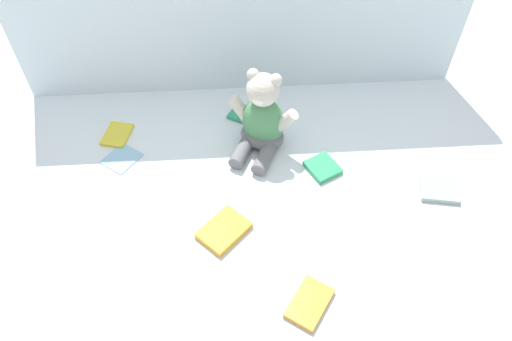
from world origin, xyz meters
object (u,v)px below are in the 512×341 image
at_px(book_case_1, 224,230).
at_px(book_case_6, 439,188).
at_px(book_case_3, 309,303).
at_px(book_case_5, 117,135).
at_px(teddy_bear, 262,120).
at_px(book_case_2, 122,158).
at_px(book_case_7, 323,168).
at_px(book_case_0, 244,115).

relative_size(book_case_1, book_case_6, 1.19).
xyz_separation_m(book_case_3, book_case_6, (0.43, 0.33, 0.00)).
xyz_separation_m(book_case_5, book_case_6, (0.97, -0.29, 0.00)).
distance_m(teddy_bear, book_case_2, 0.45).
bearing_deg(book_case_5, book_case_1, -35.02).
distance_m(teddy_bear, book_case_7, 0.24).
height_order(book_case_2, book_case_6, book_case_6).
bearing_deg(book_case_3, book_case_0, -44.49).
distance_m(teddy_bear, book_case_6, 0.56).
relative_size(book_case_3, book_case_7, 1.34).
relative_size(book_case_0, book_case_6, 0.91).
bearing_deg(teddy_bear, book_case_5, -163.08).
bearing_deg(book_case_0, book_case_2, 144.01).
distance_m(book_case_2, book_case_3, 0.73).
bearing_deg(book_case_5, book_case_7, -1.72).
height_order(teddy_bear, book_case_3, teddy_bear).
distance_m(book_case_5, book_case_6, 1.01).
distance_m(book_case_0, book_case_5, 0.42).
height_order(teddy_bear, book_case_2, teddy_bear).
bearing_deg(book_case_7, teddy_bear, 117.97).
relative_size(book_case_5, book_case_7, 1.13).
relative_size(book_case_1, book_case_7, 1.42).
height_order(book_case_2, book_case_7, book_case_7).
relative_size(teddy_bear, book_case_0, 2.68).
xyz_separation_m(teddy_bear, book_case_5, (-0.47, 0.06, -0.10)).
xyz_separation_m(book_case_2, book_case_7, (0.62, -0.08, 0.00)).
height_order(book_case_2, book_case_3, book_case_3).
height_order(book_case_1, book_case_5, book_case_1).
xyz_separation_m(book_case_6, book_case_7, (-0.33, 0.10, 0.00)).
height_order(book_case_1, book_case_7, book_case_1).
height_order(book_case_5, book_case_6, book_case_6).
bearing_deg(book_case_0, book_case_1, -159.02).
xyz_separation_m(book_case_3, book_case_7, (0.10, 0.43, 0.00)).
bearing_deg(book_case_5, book_case_3, -34.40).
bearing_deg(book_case_2, teddy_bear, 42.53).
xyz_separation_m(book_case_0, book_case_2, (-0.39, -0.17, -0.00)).
height_order(teddy_bear, book_case_6, teddy_bear).
xyz_separation_m(book_case_0, book_case_3, (0.13, -0.69, 0.00)).
height_order(book_case_3, book_case_7, same).
xyz_separation_m(teddy_bear, book_case_0, (-0.05, 0.13, -0.10)).
distance_m(book_case_2, book_case_6, 0.97).
height_order(book_case_1, book_case_3, book_case_1).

